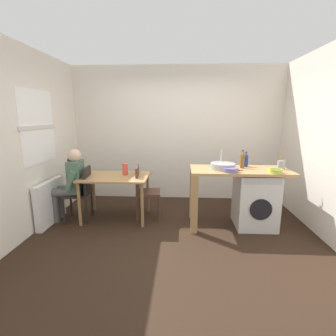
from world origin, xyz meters
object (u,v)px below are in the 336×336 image
washing_machine (255,200)px  vase (125,169)px  bottle_squat_brown (246,160)px  colander (275,171)px  dining_table (115,182)px  seated_person (71,181)px  chair_opposite (144,189)px  utensil_crock (281,164)px  chair_person_seat (82,190)px  mixing_bowl (230,170)px  bottle_tall_green (242,160)px

washing_machine → vase: size_ratio=4.39×
bottle_squat_brown → colander: size_ratio=1.20×
dining_table → bottle_squat_brown: bottle_squat_brown is taller
dining_table → vase: (0.15, 0.10, 0.19)m
dining_table → seated_person: size_ratio=0.92×
seated_person → bottle_squat_brown: size_ratio=5.01×
bottle_squat_brown → colander: bottle_squat_brown is taller
seated_person → colander: size_ratio=6.00×
dining_table → vase: 0.27m
dining_table → colander: (2.45, -0.40, 0.31)m
chair_opposite → colander: bearing=71.8°
washing_machine → utensil_crock: (0.37, 0.05, 0.56)m
dining_table → vase: size_ratio=5.62×
colander → chair_person_seat: bearing=174.1°
chair_person_seat → vase: (0.70, 0.19, 0.33)m
chair_person_seat → mixing_bowl: bearing=-103.1°
dining_table → chair_opposite: chair_opposite is taller
chair_opposite → bottle_squat_brown: size_ratio=3.75×
chair_person_seat → vase: bearing=-80.7°
dining_table → vase: bearing=33.7°
bottle_squat_brown → vase: bearing=178.1°
seated_person → dining_table: bearing=-87.3°
seated_person → utensil_crock: 3.35m
seated_person → washing_machine: seated_person is taller
washing_machine → mixing_bowl: size_ratio=3.90×
dining_table → bottle_squat_brown: (2.13, 0.03, 0.38)m
chair_person_seat → utensil_crock: bearing=-96.8°
vase → bottle_squat_brown: bearing=-1.9°
chair_person_seat → mixing_bowl: size_ratio=4.08×
washing_machine → utensil_crock: utensil_crock is taller
washing_machine → bottle_tall_green: 0.66m
dining_table → bottle_tall_green: 2.09m
dining_table → mixing_bowl: (1.81, -0.38, 0.31)m
seated_person → vase: (0.86, 0.21, 0.17)m
mixing_bowl → colander: bearing=-1.8°
dining_table → chair_person_seat: chair_person_seat is taller
dining_table → utensil_crock: size_ratio=3.67×
bottle_squat_brown → vase: (-1.98, 0.07, -0.19)m
washing_machine → bottle_squat_brown: bottle_squat_brown is taller
washing_machine → bottle_tall_green: size_ratio=3.01×
chair_person_seat → bottle_tall_green: (2.60, -0.00, 0.54)m
chair_person_seat → washing_machine: size_ratio=1.05×
bottle_squat_brown → utensil_crock: (0.50, -0.16, -0.04)m
chair_opposite → vase: (-0.33, 0.06, 0.33)m
chair_person_seat → chair_opposite: same height
washing_machine → bottle_tall_green: (-0.21, 0.09, 0.62)m
vase → dining_table: bearing=-146.3°
utensil_crock → colander: 0.33m
utensil_crock → vase: (-2.48, 0.23, -0.15)m
chair_person_seat → seated_person: bearing=90.0°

